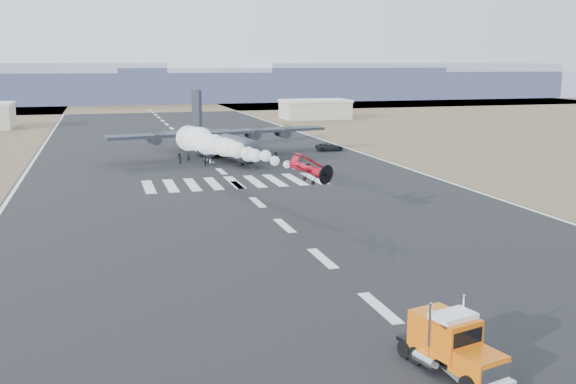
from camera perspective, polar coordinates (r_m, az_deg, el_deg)
name	(u,v)px	position (r m, az deg, el deg)	size (l,w,h in m)	color
ground	(380,308)	(45.59, 8.17, -10.14)	(500.00, 500.00, 0.00)	black
scrub_far	(145,106)	(269.61, -12.59, 7.50)	(500.00, 80.00, 0.00)	brown
runway_markings	(221,171)	(101.48, -5.93, 1.84)	(60.00, 260.00, 0.01)	silver
ridge_seg_d	(140,87)	(299.21, -13.05, 9.08)	(150.00, 50.00, 13.00)	#8A92AF
ridge_seg_e	(279,84)	(309.94, -0.81, 9.62)	(150.00, 50.00, 15.00)	#8A92AF
ridge_seg_f	(403,80)	(333.24, 10.18, 9.73)	(150.00, 50.00, 17.00)	#8A92AF
ridge_seg_g	(514,83)	(366.80, 19.42, 9.09)	(150.00, 50.00, 13.00)	#8A92AF
hangar_right	(315,109)	(199.51, 2.42, 7.39)	(20.50, 12.50, 5.90)	#A4A192
semi_truck	(451,342)	(37.01, 14.30, -12.83)	(3.92, 7.71, 3.38)	black
aerobatic_biplane	(309,169)	(66.80, 1.91, 2.07)	(5.34, 5.44, 3.76)	#B10B26
smoke_trail	(207,142)	(89.21, -7.22, 4.47)	(9.80, 30.55, 3.67)	white
transport_aircraft	(217,140)	(117.94, -6.35, 4.63)	(40.65, 33.32, 11.75)	black
support_vehicle	(329,147)	(125.40, 3.71, 4.02)	(2.50, 5.43, 1.51)	black
crew_a	(188,157)	(112.30, -8.85, 3.11)	(0.62, 0.51, 1.69)	black
crew_b	(234,157)	(111.03, -4.81, 3.15)	(0.90, 0.55, 1.84)	black
crew_c	(212,159)	(109.29, -6.78, 2.92)	(1.05, 0.49, 1.62)	black
crew_d	(212,157)	(110.68, -6.80, 3.08)	(1.07, 0.55, 1.83)	black
crew_e	(276,156)	(111.87, -1.09, 3.20)	(0.81, 0.49, 1.65)	black
crew_f	(205,161)	(106.98, -7.36, 2.76)	(1.59, 0.52, 1.72)	black
crew_g	(208,160)	(108.21, -7.10, 2.87)	(0.64, 0.52, 1.74)	black
crew_h	(179,159)	(110.06, -9.64, 2.95)	(0.88, 0.54, 1.81)	black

